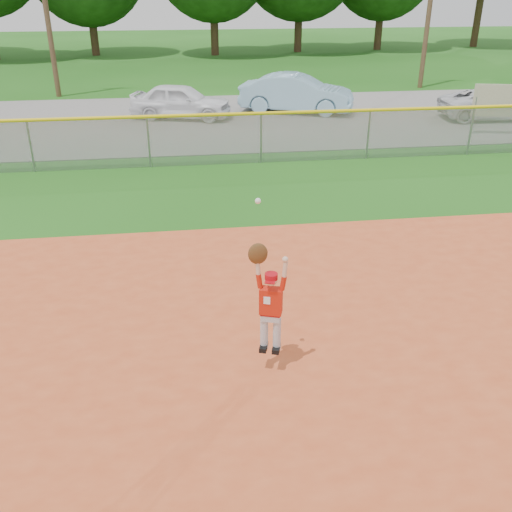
{
  "coord_description": "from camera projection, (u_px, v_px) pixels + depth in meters",
  "views": [
    {
      "loc": [
        -2.44,
        -6.74,
        5.1
      ],
      "look_at": [
        -1.33,
        1.35,
        1.1
      ],
      "focal_mm": 40.0,
      "sensor_mm": 36.0,
      "label": 1
    }
  ],
  "objects": [
    {
      "name": "car_white_a",
      "position": [
        181.0,
        101.0,
        22.53
      ],
      "size": [
        4.23,
        2.63,
        1.34
      ],
      "primitive_type": "imported",
      "rotation": [
        0.0,
        0.0,
        1.28
      ],
      "color": "white",
      "rests_on": "parking_strip"
    },
    {
      "name": "parking_strip",
      "position": [
        240.0,
        119.0,
        22.77
      ],
      "size": [
        44.0,
        10.0,
        0.03
      ],
      "primitive_type": "cube",
      "color": "slate",
      "rests_on": "ground"
    },
    {
      "name": "outfield_fence",
      "position": [
        261.0,
        134.0,
        17.05
      ],
      "size": [
        40.06,
        0.1,
        1.55
      ],
      "color": "gray",
      "rests_on": "ground"
    },
    {
      "name": "sponsor_sign",
      "position": [
        502.0,
        102.0,
        19.94
      ],
      "size": [
        1.96,
        0.52,
        1.78
      ],
      "color": "gray",
      "rests_on": "ground"
    },
    {
      "name": "car_blue",
      "position": [
        297.0,
        93.0,
        23.53
      ],
      "size": [
        4.91,
        3.16,
        1.53
      ],
      "primitive_type": "imported",
      "rotation": [
        0.0,
        0.0,
        1.21
      ],
      "color": "#91C0D9",
      "rests_on": "parking_strip"
    },
    {
      "name": "car_white_b",
      "position": [
        492.0,
        104.0,
        22.49
      ],
      "size": [
        4.16,
        2.11,
        1.13
      ],
      "primitive_type": "imported",
      "rotation": [
        0.0,
        0.0,
        1.51
      ],
      "color": "silver",
      "rests_on": "parking_strip"
    },
    {
      "name": "ballplayer",
      "position": [
        269.0,
        299.0,
        7.73
      ],
      "size": [
        0.54,
        0.33,
        2.26
      ],
      "color": "silver",
      "rests_on": "ground"
    },
    {
      "name": "ground",
      "position": [
        356.0,
        356.0,
        8.54
      ],
      "size": [
        120.0,
        120.0,
        0.0
      ],
      "primitive_type": "plane",
      "color": "#1C5714",
      "rests_on": "ground"
    }
  ]
}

